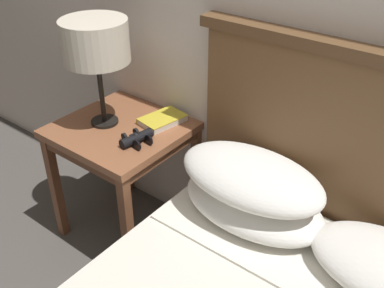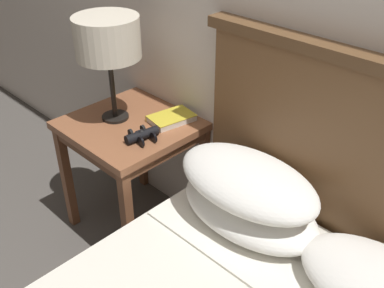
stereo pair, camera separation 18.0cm
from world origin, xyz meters
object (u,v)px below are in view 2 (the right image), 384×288
(book_on_nightstand, at_px, (171,118))
(binoculars_pair, at_px, (142,135))
(nightstand, at_px, (132,137))
(table_lamp, at_px, (107,39))

(book_on_nightstand, height_order, binoculars_pair, binoculars_pair)
(nightstand, xyz_separation_m, binoculars_pair, (0.16, -0.07, 0.11))
(table_lamp, height_order, book_on_nightstand, table_lamp)
(nightstand, bearing_deg, book_on_nightstand, 47.31)
(nightstand, height_order, book_on_nightstand, book_on_nightstand)
(book_on_nightstand, xyz_separation_m, binoculars_pair, (0.03, -0.21, 0.01))
(nightstand, height_order, binoculars_pair, binoculars_pair)
(table_lamp, xyz_separation_m, book_on_nightstand, (0.22, 0.17, -0.38))
(nightstand, bearing_deg, table_lamp, -160.56)
(nightstand, relative_size, book_on_nightstand, 2.76)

